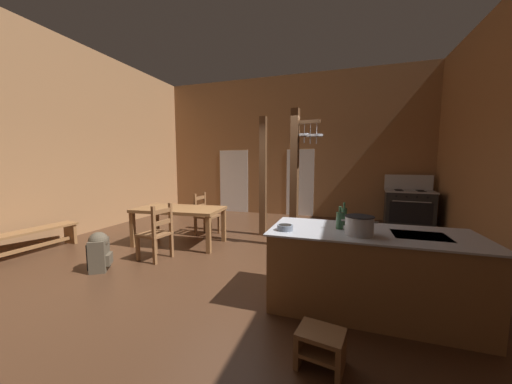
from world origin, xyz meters
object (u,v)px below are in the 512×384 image
at_px(backpack, 99,250).
at_px(bottle_tall_on_counter, 340,220).
at_px(step_stool, 321,346).
at_px(ladderback_chair_by_post, 205,215).
at_px(stockpot_on_counter, 359,225).
at_px(ladderback_chair_near_window, 157,233).
at_px(stove_range, 409,208).
at_px(kitchen_island, 369,271).
at_px(bottle_short_on_counter, 344,216).
at_px(bench_along_left_wall, 27,238).
at_px(dining_table, 179,212).
at_px(mixing_bowl_on_counter, 285,228).

xyz_separation_m(backpack, bottle_tall_on_counter, (3.46, 0.12, 0.67)).
xyz_separation_m(step_stool, ladderback_chair_by_post, (-2.81, 3.27, 0.27)).
bearing_deg(stockpot_on_counter, ladderback_chair_near_window, 166.70).
bearing_deg(ladderback_chair_by_post, stove_range, 26.60).
bearing_deg(bottle_tall_on_counter, kitchen_island, -4.27).
distance_m(step_stool, bottle_short_on_counter, 1.53).
bearing_deg(ladderback_chair_near_window, bench_along_left_wall, -167.16).
relative_size(ladderback_chair_near_window, backpack, 1.59).
bearing_deg(ladderback_chair_by_post, backpack, -102.91).
bearing_deg(step_stool, bench_along_left_wall, 168.19).
height_order(stove_range, step_stool, stove_range).
xyz_separation_m(stove_range, ladderback_chair_by_post, (-4.60, -2.30, -0.03)).
bearing_deg(bottle_short_on_counter, bottle_tall_on_counter, -101.92).
bearing_deg(bench_along_left_wall, bottle_tall_on_counter, -0.13).
bearing_deg(kitchen_island, dining_table, 157.11).
height_order(dining_table, bottle_short_on_counter, bottle_short_on_counter).
xyz_separation_m(stove_range, bottle_short_on_counter, (-1.63, -4.29, 0.51)).
height_order(backpack, bottle_short_on_counter, bottle_short_on_counter).
relative_size(ladderback_chair_near_window, bottle_tall_on_counter, 3.69).
bearing_deg(bench_along_left_wall, step_stool, -11.81).
bearing_deg(bench_along_left_wall, mixing_bowl_on_counter, -3.28).
height_order(backpack, bottle_tall_on_counter, bottle_tall_on_counter).
distance_m(backpack, stockpot_on_counter, 3.71).
bearing_deg(stockpot_on_counter, stove_range, 72.53).
bearing_deg(mixing_bowl_on_counter, kitchen_island, 14.46).
xyz_separation_m(stove_range, bench_along_left_wall, (-6.94, -4.50, -0.17)).
bearing_deg(backpack, dining_table, 75.42).
height_order(kitchen_island, ladderback_chair_near_window, ladderback_chair_near_window).
height_order(stove_range, ladderback_chair_by_post, stove_range).
xyz_separation_m(bench_along_left_wall, backpack, (1.81, -0.13, 0.00)).
bearing_deg(stove_range, ladderback_chair_near_window, -139.28).
bearing_deg(dining_table, stove_range, 33.25).
bearing_deg(mixing_bowl_on_counter, step_stool, -60.26).
bearing_deg(ladderback_chair_near_window, stove_range, 40.72).
relative_size(stove_range, ladderback_chair_by_post, 1.39).
relative_size(stove_range, bench_along_left_wall, 0.80).
distance_m(dining_table, backpack, 1.61).
bearing_deg(stockpot_on_counter, ladderback_chair_by_post, 142.41).
height_order(kitchen_island, mixing_bowl_on_counter, mixing_bowl_on_counter).
xyz_separation_m(step_stool, dining_table, (-2.95, 2.47, 0.47)).
height_order(step_stool, ladderback_chair_near_window, ladderback_chair_near_window).
xyz_separation_m(ladderback_chair_by_post, backpack, (-0.53, -2.32, -0.14)).
bearing_deg(ladderback_chair_near_window, mixing_bowl_on_counter, -18.80).
bearing_deg(bottle_tall_on_counter, stockpot_on_counter, -44.72).
relative_size(step_stool, stockpot_on_counter, 1.11).
bearing_deg(bottle_short_on_counter, kitchen_island, -41.51).
relative_size(kitchen_island, stove_range, 1.64).
height_order(ladderback_chair_by_post, bench_along_left_wall, ladderback_chair_by_post).
relative_size(ladderback_chair_by_post, mixing_bowl_on_counter, 5.46).
bearing_deg(bench_along_left_wall, stove_range, 32.93).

